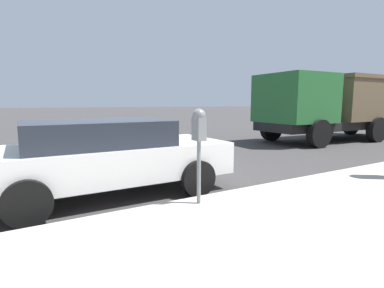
{
  "coord_description": "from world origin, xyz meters",
  "views": [
    {
      "loc": [
        -6.2,
        1.96,
        1.63
      ],
      "look_at": [
        -2.14,
        -0.45,
        0.98
      ],
      "focal_mm": 28.0,
      "sensor_mm": 36.0,
      "label": 1
    }
  ],
  "objects": [
    {
      "name": "ground_plane",
      "position": [
        0.0,
        0.0,
        0.0
      ],
      "size": [
        220.0,
        220.0,
        0.0
      ],
      "primitive_type": "plane",
      "color": "#3D3A3A"
    },
    {
      "name": "parking_meter",
      "position": [
        -2.5,
        -0.35,
        1.21
      ],
      "size": [
        0.21,
        0.19,
        1.42
      ],
      "color": "gray",
      "rests_on": "sidewalk"
    },
    {
      "name": "car_white",
      "position": [
        -0.94,
        0.62,
        0.72
      ],
      "size": [
        2.02,
        4.25,
        1.33
      ],
      "rotation": [
        0.0,
        0.0,
        3.14
      ],
      "color": "silver",
      "rests_on": "ground_plane"
    },
    {
      "name": "dump_truck",
      "position": [
        1.87,
        -10.45,
        1.6
      ],
      "size": [
        3.07,
        7.98,
        2.78
      ],
      "rotation": [
        0.0,
        0.0,
        -0.05
      ],
      "color": "black",
      "rests_on": "ground_plane"
    }
  ]
}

